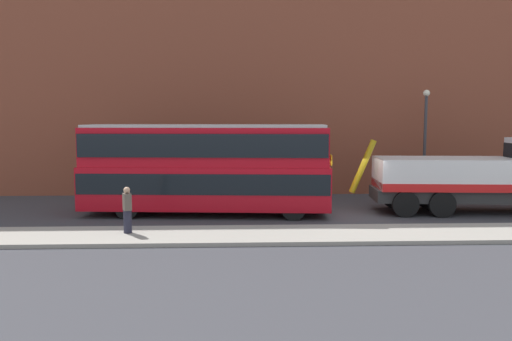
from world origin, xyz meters
name	(u,v)px	position (x,y,z in m)	size (l,w,h in m)	color
ground_plane	(352,214)	(0.00, 0.00, 0.00)	(120.00, 120.00, 0.00)	#38383D
near_kerb	(377,234)	(0.00, -4.20, 0.07)	(60.00, 2.80, 0.15)	gray
building_facade	(328,52)	(0.00, 6.60, 8.07)	(60.00, 1.50, 16.00)	brown
recovery_tow_truck	(483,175)	(6.07, 0.11, 1.76)	(10.22, 3.33, 3.67)	#2D2D2D
double_decker_bus	(206,166)	(-6.59, 0.15, 2.23)	(11.17, 3.40, 4.06)	#B70C19
pedestrian_onlooker	(127,210)	(-9.23, -3.98, 0.99)	(0.40, 0.47, 1.71)	#232333
street_lamp	(425,134)	(4.91, 4.41, 3.47)	(0.36, 0.36, 5.83)	#38383D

